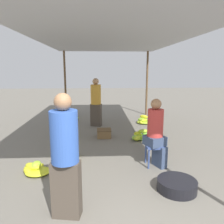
# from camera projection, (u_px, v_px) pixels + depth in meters

# --- Properties ---
(canopy_post_back_left) EXTENTS (0.08, 0.08, 2.56)m
(canopy_post_back_left) POSITION_uv_depth(u_px,v_px,m) (65.00, 84.00, 8.67)
(canopy_post_back_left) COLOR brown
(canopy_post_back_left) RESTS_ON ground
(canopy_post_back_right) EXTENTS (0.08, 0.08, 2.56)m
(canopy_post_back_right) POSITION_uv_depth(u_px,v_px,m) (147.00, 84.00, 8.85)
(canopy_post_back_right) COLOR brown
(canopy_post_back_right) RESTS_ON ground
(canopy_tarp) EXTENTS (3.68, 7.00, 0.04)m
(canopy_tarp) POSITION_uv_depth(u_px,v_px,m) (111.00, 39.00, 5.27)
(canopy_tarp) COLOR #B2B2B7
(canopy_tarp) RESTS_ON canopy_post_front_left
(vendor_foreground) EXTENTS (0.39, 0.39, 1.59)m
(vendor_foreground) POSITION_uv_depth(u_px,v_px,m) (65.00, 155.00, 2.67)
(vendor_foreground) COLOR #4C4238
(vendor_foreground) RESTS_ON ground
(stool) EXTENTS (0.34, 0.34, 0.42)m
(stool) POSITION_uv_depth(u_px,v_px,m) (154.00, 149.00, 4.23)
(stool) COLOR #384C84
(stool) RESTS_ON ground
(vendor_seated) EXTENTS (0.45, 0.45, 1.32)m
(vendor_seated) POSITION_uv_depth(u_px,v_px,m) (156.00, 132.00, 4.16)
(vendor_seated) COLOR #384766
(vendor_seated) RESTS_ON ground
(basin_black) EXTENTS (0.61, 0.61, 0.17)m
(basin_black) POSITION_uv_depth(u_px,v_px,m) (177.00, 185.00, 3.39)
(basin_black) COLOR black
(basin_black) RESTS_ON ground
(banana_pile_left_0) EXTENTS (0.54, 0.53, 0.23)m
(banana_pile_left_0) POSITION_uv_depth(u_px,v_px,m) (35.00, 169.00, 3.95)
(banana_pile_left_0) COLOR yellow
(banana_pile_left_0) RESTS_ON ground
(banana_pile_left_1) EXTENTS (0.52, 0.57, 0.26)m
(banana_pile_left_1) POSITION_uv_depth(u_px,v_px,m) (67.00, 135.00, 6.00)
(banana_pile_left_1) COLOR #A0C42F
(banana_pile_left_1) RESTS_ON ground
(banana_pile_left_2) EXTENTS (0.48, 0.48, 0.28)m
(banana_pile_left_2) POSITION_uv_depth(u_px,v_px,m) (67.00, 153.00, 4.63)
(banana_pile_left_2) COLOR #A1C52F
(banana_pile_left_2) RESTS_ON ground
(banana_pile_left_3) EXTENTS (0.46, 0.38, 0.32)m
(banana_pile_left_3) POSITION_uv_depth(u_px,v_px,m) (72.00, 117.00, 8.23)
(banana_pile_left_3) COLOR #A6C72E
(banana_pile_left_3) RESTS_ON ground
(banana_pile_right_0) EXTENTS (0.55, 0.59, 0.29)m
(banana_pile_right_0) POSITION_uv_depth(u_px,v_px,m) (144.00, 121.00, 7.61)
(banana_pile_right_0) COLOR yellow
(banana_pile_right_0) RESTS_ON ground
(banana_pile_right_1) EXTENTS (0.61, 0.52, 0.27)m
(banana_pile_right_1) POSITION_uv_depth(u_px,v_px,m) (141.00, 136.00, 5.89)
(banana_pile_right_1) COLOR #A7C72E
(banana_pile_right_1) RESTS_ON ground
(crate_near) EXTENTS (0.39, 0.39, 0.22)m
(crate_near) POSITION_uv_depth(u_px,v_px,m) (104.00, 133.00, 6.06)
(crate_near) COLOR brown
(crate_near) RESTS_ON ground
(shopper_walking_mid) EXTENTS (0.42, 0.42, 1.58)m
(shopper_walking_mid) POSITION_uv_depth(u_px,v_px,m) (96.00, 101.00, 7.15)
(shopper_walking_mid) COLOR #4C4238
(shopper_walking_mid) RESTS_ON ground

